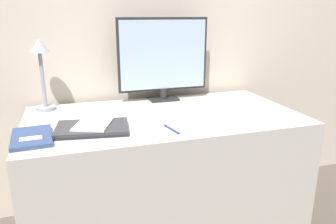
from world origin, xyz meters
The scene contains 9 objects.
wall_back centered at (0.00, 0.58, 1.20)m, with size 3.60×0.05×2.40m.
desk centered at (0.00, 0.14, 0.35)m, with size 1.40×0.74×0.71m.
monitor centered at (0.09, 0.43, 0.96)m, with size 0.54×0.11×0.49m.
keyboard centered at (0.33, -0.03, 0.71)m, with size 0.26×0.11×0.01m.
laptop centered at (-0.38, 0.00, 0.72)m, with size 0.34×0.25×0.02m.
ereader centered at (-0.37, 0.01, 0.74)m, with size 0.20×0.23×0.01m.
desk_lamp centered at (-0.59, 0.42, 0.97)m, with size 0.11×0.11×0.38m.
notebook centered at (-0.63, -0.03, 0.71)m, with size 0.18×0.26×0.02m.
pen centered at (-0.03, -0.10, 0.71)m, with size 0.04×0.13×0.01m.
Camera 1 is at (-0.46, -1.43, 1.21)m, focal length 35.00 mm.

